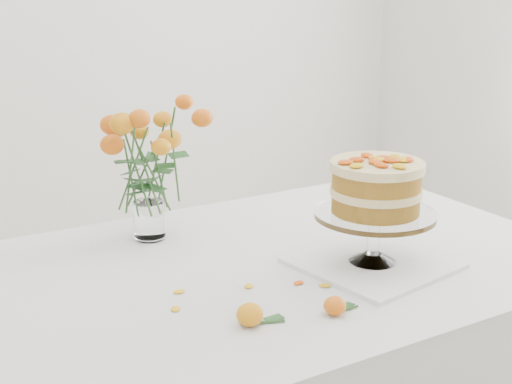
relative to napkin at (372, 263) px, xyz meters
The scene contains 11 objects.
table 0.25m from the napkin, 142.70° to the left, with size 1.43×0.93×0.76m.
napkin is the anchor object (origin of this frame).
cake_stand 0.17m from the napkin, 90.00° to the right, with size 0.27×0.27×0.25m.
rose_vase 0.60m from the napkin, 131.71° to the left, with size 0.27×0.27×0.39m.
loose_rose_near 0.40m from the napkin, 164.04° to the right, with size 0.09×0.05×0.04m.
loose_rose_far 0.27m from the napkin, 144.88° to the right, with size 0.08×0.04×0.04m.
stray_petal_a 0.31m from the napkin, behind, with size 0.03×0.02×0.00m, color #EFB40F.
stray_petal_b 0.20m from the napkin, behind, with size 0.03×0.02×0.00m, color #EFB40F.
stray_petal_c 0.17m from the napkin, 166.04° to the right, with size 0.03×0.02×0.00m, color #EFB40F.
stray_petal_d 0.45m from the napkin, 168.58° to the left, with size 0.03×0.02×0.00m, color #EFB40F.
stray_petal_e 0.48m from the napkin, behind, with size 0.03×0.02×0.00m, color #EFB40F.
Camera 1 is at (-0.81, -1.30, 1.39)m, focal length 50.00 mm.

